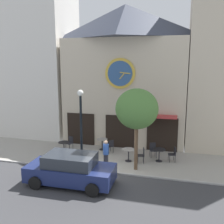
# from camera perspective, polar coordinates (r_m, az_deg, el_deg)

# --- Properties ---
(ground_plane) EXTENTS (27.38, 9.94, 0.13)m
(ground_plane) POSITION_cam_1_polar(r_m,az_deg,el_deg) (14.09, -2.24, -14.12)
(ground_plane) COLOR #9E998E
(clock_building) EXTENTS (8.77, 4.37, 9.91)m
(clock_building) POSITION_cam_1_polar(r_m,az_deg,el_deg) (19.06, 2.85, 8.54)
(clock_building) COLOR beige
(clock_building) RESTS_ON ground_plane
(neighbor_building_left) EXTENTS (6.15, 4.54, 13.86)m
(neighbor_building_left) POSITION_cam_1_polar(r_m,az_deg,el_deg) (22.68, -16.71, 12.98)
(neighbor_building_left) COLOR silver
(neighbor_building_left) RESTS_ON ground_plane
(street_lamp) EXTENTS (0.36, 0.36, 4.40)m
(street_lamp) POSITION_cam_1_polar(r_m,az_deg,el_deg) (15.20, -6.82, -3.26)
(street_lamp) COLOR black
(street_lamp) RESTS_ON ground_plane
(street_tree) EXTENTS (2.33, 2.09, 4.57)m
(street_tree) POSITION_cam_1_polar(r_m,az_deg,el_deg) (14.00, 5.48, 0.61)
(street_tree) COLOR brown
(street_tree) RESTS_ON ground_plane
(cafe_table_near_door) EXTENTS (0.73, 0.73, 0.75)m
(cafe_table_near_door) POSITION_cam_1_polar(r_m,az_deg,el_deg) (17.57, -10.56, -7.17)
(cafe_table_near_door) COLOR black
(cafe_table_near_door) RESTS_ON ground_plane
(cafe_table_center) EXTENTS (0.72, 0.72, 0.76)m
(cafe_table_center) POSITION_cam_1_polar(r_m,az_deg,el_deg) (17.91, -2.17, -6.62)
(cafe_table_center) COLOR black
(cafe_table_center) RESTS_ON ground_plane
(cafe_table_near_curb) EXTENTS (0.77, 0.77, 0.76)m
(cafe_table_near_curb) POSITION_cam_1_polar(r_m,az_deg,el_deg) (15.90, 3.66, -8.86)
(cafe_table_near_curb) COLOR black
(cafe_table_near_curb) RESTS_ON ground_plane
(cafe_table_center_right) EXTENTS (0.76, 0.76, 0.77)m
(cafe_table_center_right) POSITION_cam_1_polar(r_m,az_deg,el_deg) (16.10, 10.35, -8.77)
(cafe_table_center_right) COLOR black
(cafe_table_center_right) RESTS_ON ground_plane
(cafe_chair_under_awning) EXTENTS (0.51, 0.51, 0.90)m
(cafe_chair_under_awning) POSITION_cam_1_polar(r_m,az_deg,el_deg) (16.79, 9.01, -8.01)
(cafe_chair_under_awning) COLOR black
(cafe_chair_under_awning) RESTS_ON ground_plane
(cafe_chair_corner) EXTENTS (0.51, 0.51, 0.90)m
(cafe_chair_corner) POSITION_cam_1_polar(r_m,az_deg,el_deg) (18.20, -9.23, -6.52)
(cafe_chair_corner) COLOR black
(cafe_chair_corner) RESTS_ON ground_plane
(cafe_chair_right_end) EXTENTS (0.49, 0.49, 0.90)m
(cafe_chair_right_end) POSITION_cam_1_polar(r_m,az_deg,el_deg) (16.26, 13.35, -8.82)
(cafe_chair_right_end) COLOR black
(cafe_chair_right_end) RESTS_ON ground_plane
(cafe_chair_near_lamp) EXTENTS (0.56, 0.56, 0.90)m
(cafe_chair_near_lamp) POSITION_cam_1_polar(r_m,az_deg,el_deg) (17.26, -0.37, -7.34)
(cafe_chair_near_lamp) COLOR black
(cafe_chair_near_lamp) RESTS_ON ground_plane
(cafe_chair_facing_street) EXTENTS (0.48, 0.48, 0.90)m
(cafe_chair_facing_street) POSITION_cam_1_polar(r_m,az_deg,el_deg) (15.76, 6.65, -9.23)
(cafe_chair_facing_street) COLOR black
(cafe_chair_facing_street) RESTS_ON ground_plane
(pedestrian_blue) EXTENTS (0.34, 0.34, 1.67)m
(pedestrian_blue) POSITION_cam_1_polar(r_m,az_deg,el_deg) (14.72, -1.36, -9.26)
(pedestrian_blue) COLOR #2D2D38
(pedestrian_blue) RESTS_ON ground_plane
(parked_car_navy) EXTENTS (4.32, 2.06, 1.55)m
(parked_car_navy) POSITION_cam_1_polar(r_m,az_deg,el_deg) (13.15, -9.13, -12.40)
(parked_car_navy) COLOR navy
(parked_car_navy) RESTS_ON ground_plane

